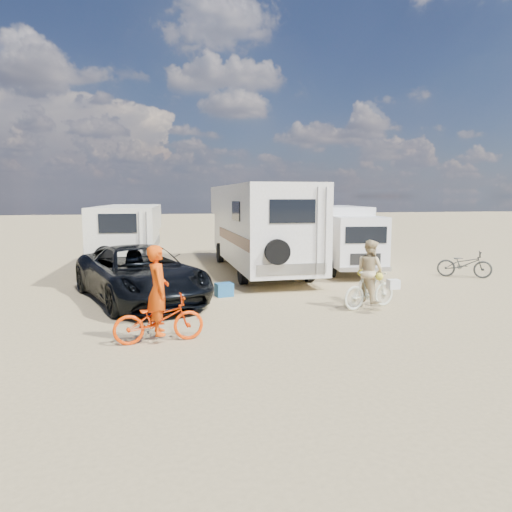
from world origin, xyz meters
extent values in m
plane|color=tan|center=(0.00, 0.00, 0.00)|extent=(140.00, 140.00, 0.00)
imported|color=black|center=(-4.23, 2.24, 0.79)|extent=(4.39, 6.25, 1.58)
imported|color=#EB3902|center=(-3.73, -1.90, 0.48)|extent=(1.90, 0.84, 0.97)
imported|color=beige|center=(1.84, -0.06, 0.51)|extent=(1.78, 0.96, 1.03)
imported|color=#DB4207|center=(-3.73, -1.90, 0.92)|extent=(0.51, 0.72, 1.84)
imported|color=tan|center=(1.84, -0.06, 0.84)|extent=(0.84, 0.96, 1.68)
imported|color=#292C29|center=(7.45, 3.71, 0.50)|extent=(1.98, 1.55, 1.00)
cube|color=#1E588E|center=(-1.77, 2.27, 0.20)|extent=(0.57, 0.46, 0.40)
cube|color=olive|center=(1.16, 4.30, 0.18)|extent=(0.54, 0.54, 0.37)
camera|label=1|loc=(-3.75, -11.52, 3.00)|focal=32.93mm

